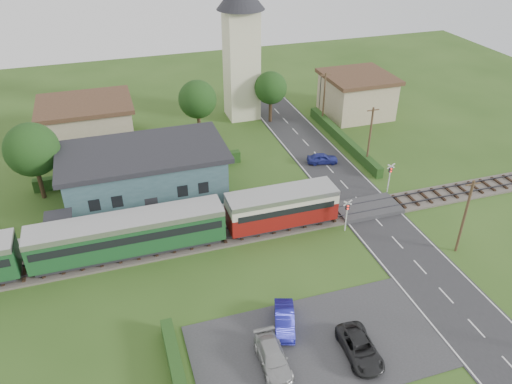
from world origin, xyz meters
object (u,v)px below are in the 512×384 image
object	(u,v)px
station_building	(145,173)
church_tower	(241,40)
house_west	(88,124)
pedestrian_near	(246,199)
car_park_silver	(273,358)
pedestrian_far	(64,233)
equipment_hut	(61,228)
car_park_blue	(284,320)
crossing_signal_far	(390,174)
crossing_signal_near	(347,211)
car_on_road	(322,158)
car_park_dark	(360,348)
train	(89,241)
house_east	(357,94)

from	to	relation	value
station_building	church_tower	world-z (taller)	church_tower
church_tower	house_west	distance (m)	21.55
house_west	pedestrian_near	size ratio (longest dim) A/B	6.33
car_park_silver	pedestrian_far	bearing A→B (deg)	128.07
station_building	pedestrian_far	size ratio (longest dim) A/B	10.03
equipment_hut	car_park_blue	xyz separation A→B (m)	(15.02, -14.88, -1.03)
station_building	crossing_signal_far	distance (m)	24.51
crossing_signal_near	crossing_signal_far	bearing A→B (deg)	33.69
pedestrian_far	crossing_signal_far	bearing A→B (deg)	-69.90
equipment_hut	car_on_road	size ratio (longest dim) A/B	0.74
church_tower	pedestrian_near	xyz separation A→B (m)	(-6.28, -22.51, -8.92)
equipment_hut	car_park_silver	bearing A→B (deg)	-53.55
car_park_dark	station_building	bearing A→B (deg)	117.85
house_west	car_on_road	size ratio (longest dim) A/B	3.13
train	crossing_signal_near	size ratio (longest dim) A/B	13.18
church_tower	crossing_signal_far	size ratio (longest dim) A/B	5.37
equipment_hut	car_park_dark	xyz separation A→B (m)	(18.92, -18.77, -1.05)
car_on_road	pedestrian_far	world-z (taller)	pedestrian_far
crossing_signal_near	pedestrian_far	size ratio (longest dim) A/B	2.05
equipment_hut	pedestrian_far	world-z (taller)	equipment_hut
pedestrian_far	pedestrian_near	bearing A→B (deg)	-67.28
train	crossing_signal_near	world-z (taller)	train
car_park_silver	pedestrian_near	xyz separation A→B (m)	(3.59, 18.06, 0.59)
station_building	car_on_road	size ratio (longest dim) A/B	4.64
train	house_east	bearing A→B (deg)	31.64
crossing_signal_near	car_park_blue	size ratio (longest dim) A/B	0.85
house_east	car_on_road	bearing A→B (deg)	-130.70
house_west	pedestrian_far	world-z (taller)	house_west
car_park_blue	house_west	bearing A→B (deg)	126.96
house_east	car_park_blue	world-z (taller)	house_east
car_park_silver	pedestrian_near	bearing A→B (deg)	80.54
equipment_hut	station_building	bearing A→B (deg)	35.92
crossing_signal_near	car_park_silver	world-z (taller)	crossing_signal_near
car_park_silver	crossing_signal_far	bearing A→B (deg)	44.35
car_on_road	house_west	bearing A→B (deg)	76.28
crossing_signal_far	pedestrian_near	distance (m)	14.95
crossing_signal_near	house_east	bearing A→B (deg)	60.87
car_on_road	pedestrian_near	distance (m)	12.87
house_west	crossing_signal_far	size ratio (longest dim) A/B	3.30
station_building	house_east	xyz separation A→B (m)	(30.00, 13.01, 0.10)
pedestrian_near	crossing_signal_far	bearing A→B (deg)	154.20
equipment_hut	house_east	xyz separation A→B (m)	(38.00, 18.80, 1.05)
equipment_hut	car_park_blue	distance (m)	21.17
house_west	train	bearing A→B (deg)	-91.74
station_building	crossing_signal_near	size ratio (longest dim) A/B	4.88
train	car_park_silver	world-z (taller)	train
crossing_signal_near	car_on_road	bearing A→B (deg)	74.99
car_park_dark	crossing_signal_near	bearing A→B (deg)	71.28
station_building	car_park_silver	world-z (taller)	station_building
church_tower	car_park_dark	xyz separation A→B (m)	(-4.08, -41.57, -9.53)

